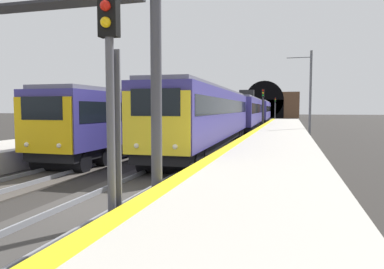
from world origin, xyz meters
name	(u,v)px	position (x,y,z in m)	size (l,w,h in m)	color
ground_plane	(101,206)	(0.00, 0.00, 0.00)	(320.00, 320.00, 0.00)	#282623
platform_right	(253,201)	(0.00, -4.25, 0.46)	(112.00, 4.41, 0.93)	#ADA89E
platform_right_edge_strip	(178,178)	(0.00, -2.29, 0.93)	(112.00, 0.50, 0.01)	yellow
track_main_line	(101,205)	(0.00, 0.00, 0.04)	(160.00, 3.05, 0.21)	#383533
train_main_approaching	(247,112)	(34.54, 0.00, 2.33)	(61.76, 3.27, 4.96)	navy
train_adjacent_platform	(208,113)	(33.23, 4.42, 2.16)	(60.35, 3.07, 3.77)	navy
railway_signal_near	(111,104)	(-2.70, -1.79, 2.87)	(0.39, 0.38, 4.87)	#4C4C54
railway_signal_mid	(263,105)	(36.40, -1.79, 3.13)	(0.39, 0.38, 5.17)	#38383D
railway_signal_far	(275,107)	(72.28, -1.79, 3.13)	(0.39, 0.38, 5.17)	#4C4C54
overhead_signal_gantry	(20,34)	(-0.41, 2.21, 4.85)	(0.70, 8.38, 6.38)	#3F3F47
tunnel_portal	(264,105)	(96.51, 2.21, 3.74)	(2.49, 19.33, 10.82)	brown
catenary_mast_near	(310,93)	(26.11, -6.81, 4.15)	(0.22, 2.29, 8.07)	#595B60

